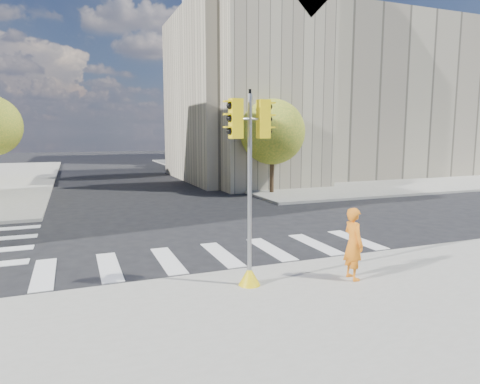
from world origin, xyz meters
name	(u,v)px	position (x,y,z in m)	size (l,w,h in m)	color
ground	(207,240)	(0.00, 0.00, 0.00)	(160.00, 160.00, 0.00)	black
sidewalk_far_right	(311,168)	(20.00, 26.00, 0.07)	(28.00, 40.00, 0.15)	gray
civic_building	(310,96)	(15.59, 19.12, 7.26)	(26.00, 16.00, 19.39)	#9F977E
office_tower	(267,54)	(22.00, 42.00, 15.00)	(20.00, 18.00, 30.00)	#9EA0A3
tree_re_near	(272,132)	(7.50, 10.00, 4.05)	(4.20, 4.20, 6.16)	#382616
tree_re_mid	(214,129)	(7.50, 22.00, 4.35)	(4.60, 4.60, 6.66)	#382616
tree_re_far	(182,134)	(7.50, 34.00, 3.87)	(4.00, 4.00, 5.88)	#382616
lamp_near	(255,125)	(8.00, 14.00, 4.58)	(0.35, 0.18, 8.11)	black
lamp_far	(201,127)	(8.00, 28.00, 4.58)	(0.35, 0.18, 8.11)	black
traffic_signal	(250,204)	(-0.49, -5.34, 2.25)	(1.08, 0.56, 4.92)	#DFBE0B
photographer	(353,244)	(2.25, -5.91, 1.12)	(0.70, 0.46, 1.93)	orange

